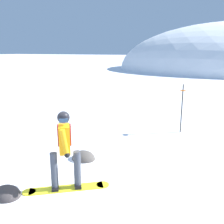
% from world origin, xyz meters
% --- Properties ---
extents(ground_plane, '(300.00, 300.00, 0.00)m').
position_xyz_m(ground_plane, '(0.00, 0.00, 0.00)').
color(ground_plane, white).
extents(snowboarder_main, '(1.55, 1.18, 1.71)m').
position_xyz_m(snowboarder_main, '(0.50, 0.33, 0.92)').
color(snowboarder_main, yellow).
rests_on(snowboarder_main, ground).
extents(piste_marker_near, '(0.20, 0.20, 1.79)m').
position_xyz_m(piste_marker_near, '(2.04, 5.25, 1.02)').
color(piste_marker_near, black).
rests_on(piste_marker_near, ground).
extents(rock_dark, '(0.66, 0.56, 0.46)m').
position_xyz_m(rock_dark, '(0.05, 1.78, 0.00)').
color(rock_dark, '#4C4742').
rests_on(rock_dark, ground).
extents(rock_mid, '(0.62, 0.52, 0.43)m').
position_xyz_m(rock_mid, '(-0.45, -0.44, 0.00)').
color(rock_mid, '#383333').
rests_on(rock_mid, ground).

